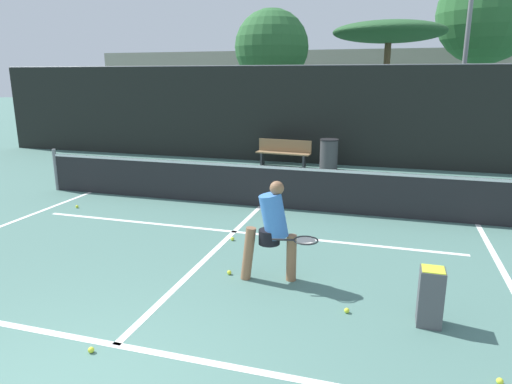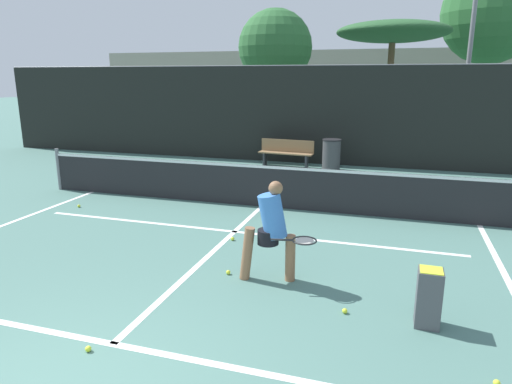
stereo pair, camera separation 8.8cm
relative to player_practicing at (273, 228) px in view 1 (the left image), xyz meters
name	(u,v)px [view 1 (the left image)]	position (x,y,z in m)	size (l,w,h in m)	color
court_baseline_near	(116,345)	(-1.22, -2.11, -0.79)	(11.00, 0.10, 0.01)	white
court_service_line	(234,232)	(-1.22, 1.82, -0.79)	(8.25, 0.10, 0.01)	white
court_center_mark	(213,252)	(-1.22, 0.76, -0.79)	(0.10, 5.75, 0.01)	white
court_sideline_right	(511,286)	(3.29, 0.76, -0.79)	(0.10, 6.75, 0.01)	white
net	(261,185)	(-1.22, 3.63, -0.28)	(11.09, 0.09, 1.07)	slate
fence_back	(307,115)	(-1.22, 9.21, 0.82)	(24.00, 0.06, 3.23)	black
player_practicing	(273,228)	(0.00, 0.00, 0.00)	(1.17, 0.51, 1.47)	#8C6042
tennis_ball_scattered_0	(500,381)	(2.68, -1.62, -0.76)	(0.07, 0.07, 0.07)	#D1E033
tennis_ball_scattered_1	(91,350)	(-1.39, -2.31, -0.76)	(0.07, 0.07, 0.07)	#D1E033
tennis_ball_scattered_2	(229,272)	(-0.66, -0.02, -0.76)	(0.07, 0.07, 0.07)	#D1E033
tennis_ball_scattered_3	(77,207)	(-5.14, 2.34, -0.76)	(0.07, 0.07, 0.07)	#D1E033
tennis_ball_scattered_4	(232,239)	(-1.10, 1.37, -0.76)	(0.07, 0.07, 0.07)	#D1E033
tennis_ball_scattered_5	(347,310)	(1.14, -0.67, -0.76)	(0.07, 0.07, 0.07)	#D1E033
ball_hopper	(431,295)	(2.09, -0.65, -0.42)	(0.28, 0.28, 0.71)	#4C4C51
courtside_bench	(284,152)	(-1.83, 8.46, -0.32)	(1.83, 0.54, 0.86)	olive
trash_bin	(329,155)	(-0.34, 8.27, -0.30)	(0.59, 0.59, 0.97)	#3F3F42
parked_car	(292,130)	(-2.69, 13.57, -0.20)	(1.75, 4.06, 1.40)	#B7B7BC
tree_west	(487,14)	(5.29, 18.28, 4.82)	(4.47, 4.47, 7.86)	brown
tree_mid	(389,33)	(1.07, 15.55, 3.88)	(4.80, 4.80, 5.17)	brown
tree_east	(272,47)	(-3.88, 14.54, 3.32)	(3.28, 3.28, 5.76)	brown
building_far	(353,86)	(-1.22, 25.59, 1.47)	(36.00, 2.40, 4.52)	gray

